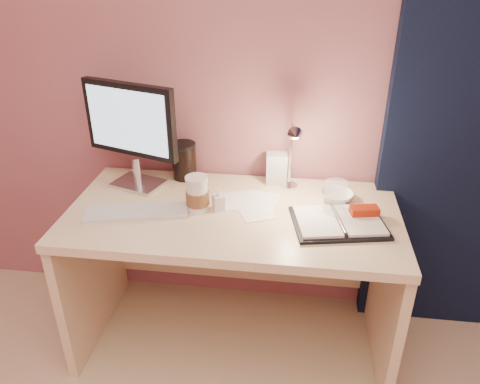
# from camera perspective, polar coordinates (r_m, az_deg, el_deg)

# --- Properties ---
(room) EXTENTS (3.50, 3.50, 3.50)m
(room) POSITION_cam_1_polar(r_m,az_deg,el_deg) (2.20, 26.16, 9.53)
(room) COLOR #C6B28E
(room) RESTS_ON ground
(desk) EXTENTS (1.40, 0.70, 0.73)m
(desk) POSITION_cam_1_polar(r_m,az_deg,el_deg) (2.16, -0.55, -6.54)
(desk) COLOR beige
(desk) RESTS_ON ground
(monitor) EXTENTS (0.44, 0.22, 0.49)m
(monitor) POSITION_cam_1_polar(r_m,az_deg,el_deg) (2.12, -13.04, 7.81)
(monitor) COLOR silver
(monitor) RESTS_ON desk
(keyboard) EXTENTS (0.44, 0.22, 0.02)m
(keyboard) POSITION_cam_1_polar(r_m,az_deg,el_deg) (2.00, -12.47, -2.39)
(keyboard) COLOR white
(keyboard) RESTS_ON desk
(planner) EXTENTS (0.41, 0.34, 0.06)m
(planner) POSITION_cam_1_polar(r_m,az_deg,el_deg) (1.92, 12.18, -3.48)
(planner) COLOR black
(planner) RESTS_ON desk
(paper_a) EXTENTS (0.20, 0.20, 0.00)m
(paper_a) POSITION_cam_1_polar(r_m,az_deg,el_deg) (2.05, 0.26, -1.02)
(paper_a) COLOR white
(paper_a) RESTS_ON desk
(paper_b) EXTENTS (0.18, 0.18, 0.00)m
(paper_b) POSITION_cam_1_polar(r_m,az_deg,el_deg) (2.06, 2.48, -0.93)
(paper_b) COLOR white
(paper_b) RESTS_ON desk
(paper_c) EXTENTS (0.19, 0.19, 0.00)m
(paper_c) POSITION_cam_1_polar(r_m,az_deg,el_deg) (1.96, 2.07, -2.50)
(paper_c) COLOR white
(paper_c) RESTS_ON desk
(coffee_cup) EXTENTS (0.10, 0.10, 0.16)m
(coffee_cup) POSITION_cam_1_polar(r_m,az_deg,el_deg) (1.95, -5.24, -0.35)
(coffee_cup) COLOR silver
(coffee_cup) RESTS_ON desk
(clear_cup) EXTENTS (0.09, 0.09, 0.16)m
(clear_cup) POSITION_cam_1_polar(r_m,az_deg,el_deg) (1.94, 11.49, -0.92)
(clear_cup) COLOR white
(clear_cup) RESTS_ON desk
(bowl) EXTENTS (0.14, 0.14, 0.04)m
(bowl) POSITION_cam_1_polar(r_m,az_deg,el_deg) (2.08, 11.71, -0.58)
(bowl) COLOR white
(bowl) RESTS_ON desk
(lotion_bottle) EXTENTS (0.06, 0.06, 0.10)m
(lotion_bottle) POSITION_cam_1_polar(r_m,az_deg,el_deg) (1.96, -2.63, -0.89)
(lotion_bottle) COLOR silver
(lotion_bottle) RESTS_ON desk
(dark_jar) EXTENTS (0.11, 0.11, 0.16)m
(dark_jar) POSITION_cam_1_polar(r_m,az_deg,el_deg) (2.24, -6.81, 3.60)
(dark_jar) COLOR black
(dark_jar) RESTS_ON desk
(product_box) EXTENTS (0.10, 0.08, 0.14)m
(product_box) POSITION_cam_1_polar(r_m,az_deg,el_deg) (2.19, 4.48, 2.91)
(product_box) COLOR #B8B8B3
(product_box) RESTS_ON desk
(desk_lamp) EXTENTS (0.09, 0.21, 0.34)m
(desk_lamp) POSITION_cam_1_polar(r_m,az_deg,el_deg) (2.01, 5.86, 4.87)
(desk_lamp) COLOR silver
(desk_lamp) RESTS_ON desk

